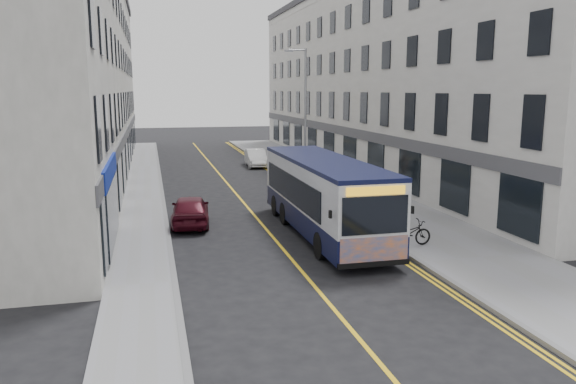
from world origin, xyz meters
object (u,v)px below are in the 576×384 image
car_maroon (190,210)px  car_white (256,158)px  city_bus (324,194)px  pedestrian_near (329,167)px  bicycle (408,233)px  pedestrian_far (349,175)px  streetlamp (304,113)px

car_maroon → car_white: bearing=-104.1°
car_white → car_maroon: size_ratio=1.00×
city_bus → car_maroon: bearing=150.3°
city_bus → pedestrian_near: bearing=71.1°
bicycle → car_maroon: bearing=50.2°
pedestrian_far → car_maroon: pedestrian_far is taller
city_bus → car_maroon: 5.88m
pedestrian_near → city_bus: bearing=-103.4°
pedestrian_far → car_maroon: (-9.39, -6.10, -0.25)m
streetlamp → bicycle: bearing=-89.0°
city_bus → pedestrian_near: city_bus is taller
bicycle → car_maroon: size_ratio=0.47×
streetlamp → car_maroon: streetlamp is taller
streetlamp → bicycle: (0.23, -13.38, -3.79)m
car_white → city_bus: bearing=-90.0°
streetlamp → car_white: 10.61m
city_bus → bicycle: 3.76m
pedestrian_near → pedestrian_far: 2.45m
pedestrian_far → city_bus: bearing=-106.5°
streetlamp → city_bus: (-2.13, -10.66, -2.72)m
city_bus → car_white: bearing=86.9°
streetlamp → city_bus: size_ratio=0.76×
car_white → bicycle: bearing=-83.9°
pedestrian_near → pedestrian_far: bearing=-73.6°
bicycle → pedestrian_far: (2.00, 11.70, 0.32)m
pedestrian_far → car_white: pedestrian_far is taller
bicycle → car_maroon: (-7.39, 5.59, 0.07)m
pedestrian_far → bicycle: bearing=-90.2°
car_maroon → bicycle: bearing=147.9°
pedestrian_near → car_white: size_ratio=0.50×
bicycle → pedestrian_far: 11.87m
city_bus → bicycle: city_bus is taller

